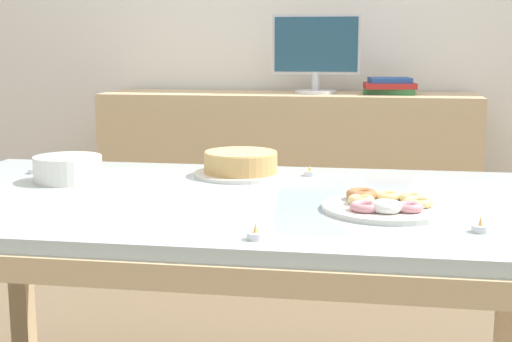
% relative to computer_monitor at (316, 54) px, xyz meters
% --- Properties ---
extents(wall_back, '(8.00, 0.10, 2.60)m').
position_rel_computer_monitor_xyz_m(wall_back, '(-0.13, 0.30, 0.20)').
color(wall_back, white).
rests_on(wall_back, ground).
extents(dining_table, '(1.89, 1.07, 0.72)m').
position_rel_computer_monitor_xyz_m(dining_table, '(-0.13, -1.56, -0.45)').
color(dining_table, silver).
rests_on(dining_table, ground).
extents(sideboard, '(1.82, 0.44, 0.91)m').
position_rel_computer_monitor_xyz_m(sideboard, '(-0.13, 0.00, -0.65)').
color(sideboard, '#D1B284').
rests_on(sideboard, ground).
extents(computer_monitor, '(0.42, 0.20, 0.38)m').
position_rel_computer_monitor_xyz_m(computer_monitor, '(0.00, 0.00, 0.00)').
color(computer_monitor, silver).
rests_on(computer_monitor, sideboard).
extents(book_stack, '(0.25, 0.20, 0.08)m').
position_rel_computer_monitor_xyz_m(book_stack, '(0.35, 0.00, -0.15)').
color(book_stack, '#2D6638').
rests_on(book_stack, sideboard).
extents(cake_chocolate_round, '(0.30, 0.30, 0.08)m').
position_rel_computer_monitor_xyz_m(cake_chocolate_round, '(-0.14, -1.24, -0.34)').
color(cake_chocolate_round, silver).
rests_on(cake_chocolate_round, dining_table).
extents(pastry_platter, '(0.34, 0.34, 0.04)m').
position_rel_computer_monitor_xyz_m(pastry_platter, '(0.32, -1.66, -0.36)').
color(pastry_platter, silver).
rests_on(pastry_platter, dining_table).
extents(plate_stack, '(0.21, 0.21, 0.08)m').
position_rel_computer_monitor_xyz_m(plate_stack, '(-0.65, -1.42, -0.34)').
color(plate_stack, silver).
rests_on(plate_stack, dining_table).
extents(tealight_near_front, '(0.04, 0.04, 0.04)m').
position_rel_computer_monitor_xyz_m(tealight_near_front, '(0.03, -1.99, -0.37)').
color(tealight_near_front, silver).
rests_on(tealight_near_front, dining_table).
extents(tealight_near_cakes, '(0.04, 0.04, 0.04)m').
position_rel_computer_monitor_xyz_m(tealight_near_cakes, '(-0.83, -1.31, -0.37)').
color(tealight_near_cakes, silver).
rests_on(tealight_near_cakes, dining_table).
extents(tealight_left_edge, '(0.04, 0.04, 0.04)m').
position_rel_computer_monitor_xyz_m(tealight_left_edge, '(0.53, -1.85, -0.37)').
color(tealight_left_edge, silver).
rests_on(tealight_left_edge, dining_table).
extents(tealight_right_edge, '(0.04, 0.04, 0.04)m').
position_rel_computer_monitor_xyz_m(tealight_right_edge, '(0.08, -1.20, -0.37)').
color(tealight_right_edge, silver).
rests_on(tealight_right_edge, dining_table).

